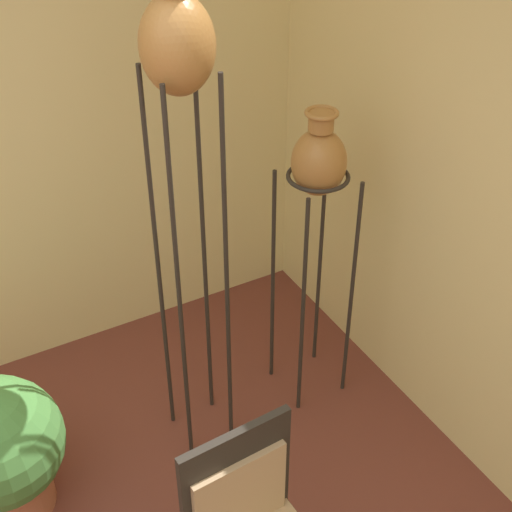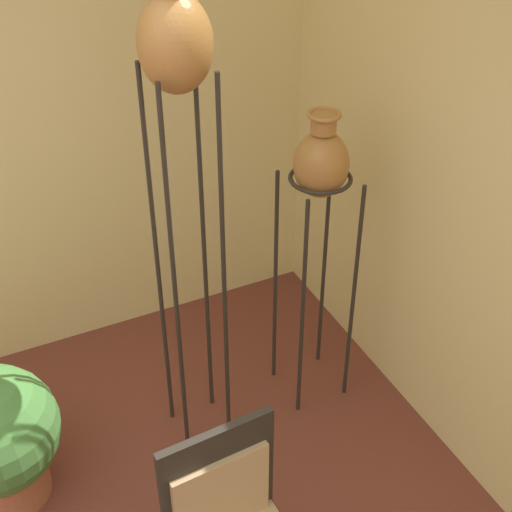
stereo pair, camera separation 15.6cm
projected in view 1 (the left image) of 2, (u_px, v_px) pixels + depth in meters
The scene contains 2 objects.
vase_stand_tall at pixel (179, 69), 2.53m from camera, with size 0.27×0.27×2.23m.
vase_stand_medium at pixel (318, 173), 3.14m from camera, with size 0.30×0.30×1.58m.
Camera 1 is at (0.18, -1.04, 2.80)m, focal length 50.00 mm.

